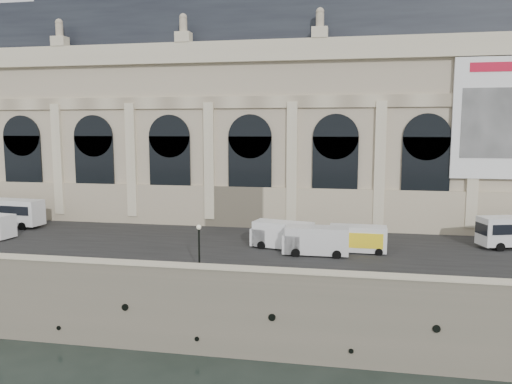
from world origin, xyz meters
TOP-DOWN VIEW (x-y plane):
  - ground at (0.00, 0.00)m, footprint 260.00×260.00m
  - quay at (0.00, 35.00)m, footprint 160.00×70.00m
  - street at (0.00, 14.00)m, footprint 160.00×24.00m
  - parapet at (0.00, 0.60)m, footprint 160.00×1.40m
  - museum at (-5.98, 30.86)m, footprint 69.00×18.70m
  - van_b at (4.34, 10.19)m, footprint 6.15×2.59m
  - van_c at (0.90, 12.23)m, footprint 6.46×3.60m
  - box_truck at (8.18, 12.03)m, footprint 6.52×2.44m
  - lamp_right at (-4.51, 2.57)m, footprint 0.42×0.42m

SIDE VIEW (x-z plane):
  - ground at x=0.00m, z-range 0.00..0.00m
  - quay at x=0.00m, z-range 0.00..6.00m
  - street at x=0.00m, z-range 6.00..6.06m
  - parapet at x=0.00m, z-range 6.01..7.22m
  - box_truck at x=8.18m, z-range 6.01..8.62m
  - van_c at x=0.90m, z-range 6.03..8.75m
  - van_b at x=4.34m, z-range 6.03..8.76m
  - lamp_right at x=-4.51m, z-range 5.99..10.07m
  - museum at x=-5.98m, z-range 5.17..34.27m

